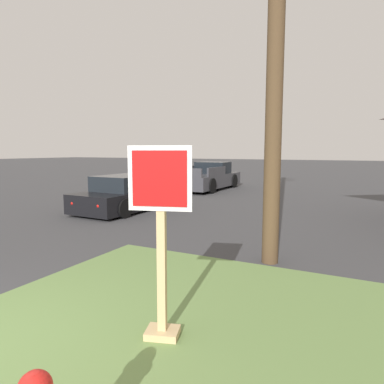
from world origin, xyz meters
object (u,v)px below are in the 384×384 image
at_px(parked_sedan_black, 128,195).
at_px(pickup_truck_charcoal, 208,178).
at_px(stop_sign, 161,249).
at_px(manhole_cover, 122,254).

bearing_deg(parked_sedan_black, pickup_truck_charcoal, 91.53).
distance_m(stop_sign, pickup_truck_charcoal, 15.39).
distance_m(manhole_cover, pickup_truck_charcoal, 12.29).
bearing_deg(stop_sign, pickup_truck_charcoal, 112.48).
bearing_deg(pickup_truck_charcoal, stop_sign, -67.52).
bearing_deg(parked_sedan_black, manhole_cover, -53.88).
distance_m(parked_sedan_black, pickup_truck_charcoal, 7.38).
bearing_deg(pickup_truck_charcoal, manhole_cover, -73.84).
bearing_deg(stop_sign, manhole_cover, 135.53).
height_order(parked_sedan_black, pickup_truck_charcoal, pickup_truck_charcoal).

